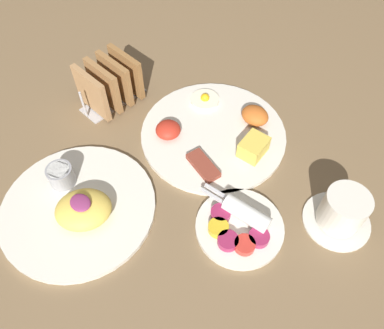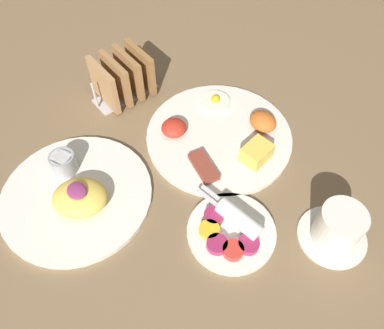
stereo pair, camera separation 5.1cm
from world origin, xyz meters
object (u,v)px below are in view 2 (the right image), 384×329
Objects in this scene: toast_rack at (123,78)px; coffee_cup at (338,228)px; plate_breakfast at (222,135)px; plate_condiments at (231,230)px; plate_foreground at (76,193)px.

toast_rack is 1.23× the size of coffee_cup.
plate_breakfast is at bearing 19.34° from toast_rack.
plate_breakfast is at bearing 179.83° from coffee_cup.
toast_rack is at bearing 173.24° from plate_condiments.
plate_condiments is 1.45× the size of coffee_cup.
toast_rack reaches higher than plate_condiments.
plate_breakfast is 1.08× the size of plate_foreground.
plate_condiments is (0.17, -0.13, 0.00)m from plate_breakfast.
plate_foreground is 0.47m from coffee_cup.
toast_rack is (-0.41, 0.05, 0.04)m from plate_condiments.
plate_foreground reaches higher than plate_breakfast.
coffee_cup reaches higher than plate_condiments.
plate_foreground is (-0.06, -0.31, 0.00)m from plate_breakfast.
plate_condiments is 0.42m from toast_rack.
plate_foreground is (-0.23, -0.17, 0.00)m from plate_condiments.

